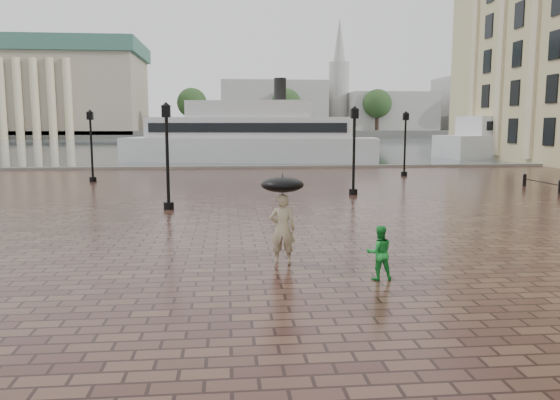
% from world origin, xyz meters
% --- Properties ---
extents(ground, '(300.00, 300.00, 0.00)m').
position_xyz_m(ground, '(0.00, 0.00, 0.00)').
color(ground, '#391F1A').
rests_on(ground, ground).
extents(harbour_water, '(240.00, 240.00, 0.00)m').
position_xyz_m(harbour_water, '(0.00, 92.00, 0.00)').
color(harbour_water, '#40494E').
rests_on(harbour_water, ground).
extents(quay_edge, '(80.00, 0.60, 0.30)m').
position_xyz_m(quay_edge, '(0.00, 32.00, 0.00)').
color(quay_edge, slate).
rests_on(quay_edge, ground).
extents(far_shore, '(300.00, 60.00, 2.00)m').
position_xyz_m(far_shore, '(0.00, 160.00, 1.00)').
color(far_shore, '#4C4C47').
rests_on(far_shore, ground).
extents(museum, '(57.00, 32.50, 26.00)m').
position_xyz_m(museum, '(-55.00, 144.61, 13.91)').
color(museum, gray).
rests_on(museum, ground).
extents(distant_skyline, '(102.50, 22.00, 33.00)m').
position_xyz_m(distant_skyline, '(48.14, 150.00, 9.45)').
color(distant_skyline, '#A09E98').
rests_on(distant_skyline, ground).
extents(far_trees, '(188.00, 8.00, 13.50)m').
position_xyz_m(far_trees, '(0.00, 138.00, 9.42)').
color(far_trees, '#2D2119').
rests_on(far_trees, ground).
extents(street_lamps, '(21.44, 14.44, 4.40)m').
position_xyz_m(street_lamps, '(-1.50, 17.50, 2.33)').
color(street_lamps, black).
rests_on(street_lamps, ground).
extents(adult_pedestrian, '(0.74, 0.56, 1.83)m').
position_xyz_m(adult_pedestrian, '(-2.07, 0.31, 0.92)').
color(adult_pedestrian, tan).
rests_on(adult_pedestrian, ground).
extents(child_pedestrian, '(0.63, 0.49, 1.28)m').
position_xyz_m(child_pedestrian, '(0.03, -1.38, 0.64)').
color(child_pedestrian, green).
rests_on(child_pedestrian, ground).
extents(ferry_near, '(25.09, 10.31, 8.01)m').
position_xyz_m(ferry_near, '(-1.22, 39.90, 2.41)').
color(ferry_near, silver).
rests_on(ferry_near, ground).
extents(ferry_far, '(26.07, 8.96, 8.38)m').
position_xyz_m(ferry_far, '(32.43, 44.33, 2.52)').
color(ferry_far, silver).
rests_on(ferry_far, ground).
extents(umbrella, '(1.10, 1.10, 1.18)m').
position_xyz_m(umbrella, '(-2.07, 0.31, 2.07)').
color(umbrella, black).
rests_on(umbrella, ground).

